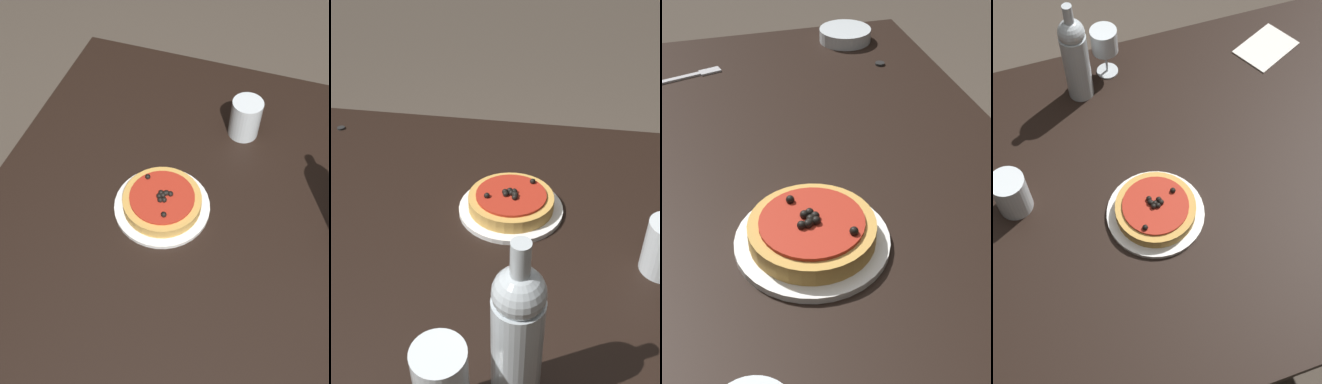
# 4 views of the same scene
# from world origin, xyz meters

# --- Properties ---
(ground_plane) EXTENTS (14.00, 14.00, 0.00)m
(ground_plane) POSITION_xyz_m (0.00, 0.00, 0.00)
(ground_plane) COLOR #4C4238
(dining_table) EXTENTS (1.51, 1.09, 0.75)m
(dining_table) POSITION_xyz_m (0.00, 0.00, 0.68)
(dining_table) COLOR black
(dining_table) RESTS_ON ground_plane
(dinner_plate) EXTENTS (0.25, 0.25, 0.01)m
(dinner_plate) POSITION_xyz_m (-0.13, -0.08, 0.76)
(dinner_plate) COLOR white
(dinner_plate) RESTS_ON dining_table
(pizza) EXTENTS (0.20, 0.20, 0.05)m
(pizza) POSITION_xyz_m (-0.13, -0.08, 0.78)
(pizza) COLOR gold
(pizza) RESTS_ON dinner_plate
(wine_glass) EXTENTS (0.08, 0.08, 0.16)m
(wine_glass) POSITION_xyz_m (-0.11, 0.44, 0.87)
(wine_glass) COLOR silver
(wine_glass) RESTS_ON dining_table
(wine_bottle) EXTENTS (0.07, 0.07, 0.31)m
(wine_bottle) POSITION_xyz_m (-0.20, 0.38, 0.89)
(wine_bottle) COLOR #B2BCC1
(wine_bottle) RESTS_ON dining_table
(water_cup) EXTENTS (0.09, 0.09, 0.12)m
(water_cup) POSITION_xyz_m (-0.46, 0.07, 0.81)
(water_cup) COLOR silver
(water_cup) RESTS_ON dining_table
(paper_napkin) EXTENTS (0.22, 0.19, 0.00)m
(paper_napkin) POSITION_xyz_m (0.39, 0.37, 0.75)
(paper_napkin) COLOR silver
(paper_napkin) RESTS_ON dining_table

